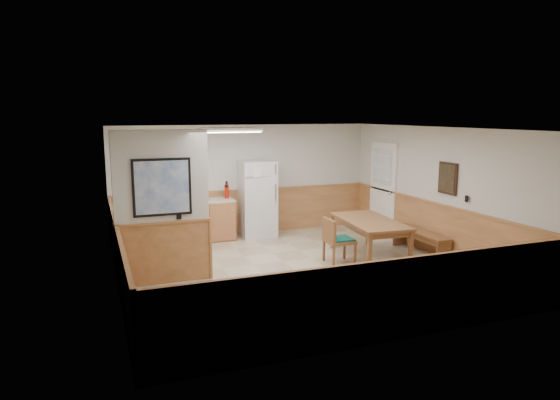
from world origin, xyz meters
name	(u,v)px	position (x,y,z in m)	size (l,w,h in m)	color
ground	(295,270)	(0.00, 0.00, 0.00)	(6.00, 6.00, 0.00)	tan
ceiling	(296,129)	(0.00, 0.00, 2.50)	(6.00, 6.00, 0.02)	white
back_wall	(245,180)	(0.00, 3.00, 1.25)	(6.00, 0.02, 2.50)	silver
right_wall	(438,192)	(3.00, 0.00, 1.25)	(0.02, 6.00, 2.50)	silver
left_wall	(114,213)	(-3.00, 0.00, 1.25)	(0.02, 6.00, 2.50)	silver
wainscot_back	(246,212)	(0.00, 2.98, 0.50)	(6.00, 0.04, 1.00)	tan
wainscot_right	(435,229)	(2.98, 0.00, 0.50)	(0.04, 6.00, 1.00)	tan
wainscot_left	(118,261)	(-2.98, 0.00, 0.50)	(0.04, 6.00, 1.00)	tan
partition_wall	(162,209)	(-2.25, 0.19, 1.23)	(1.50, 0.20, 2.50)	silver
kitchen_counter	(197,220)	(-1.21, 2.68, 0.46)	(2.20, 0.61, 1.00)	#B26B3F
exterior_door	(383,188)	(2.96, 1.90, 1.05)	(0.07, 1.02, 2.15)	white
kitchen_window	(151,171)	(-2.10, 2.98, 1.55)	(0.80, 0.04, 1.00)	white
wall_painting	(448,178)	(2.97, -0.30, 1.55)	(0.04, 0.50, 0.60)	black
fluorescent_fixture	(230,130)	(-0.80, 1.30, 2.45)	(1.20, 0.30, 0.09)	white
refrigerator	(257,199)	(0.17, 2.63, 0.86)	(0.79, 0.74, 1.71)	silver
dining_table	(369,225)	(1.62, 0.21, 0.66)	(1.09, 1.92, 0.75)	brown
dining_bench	(421,237)	(2.74, 0.12, 0.34)	(0.33, 1.50, 0.45)	brown
dining_chair	(335,238)	(0.85, 0.13, 0.49)	(0.70, 0.50, 0.85)	brown
fire_extinguisher	(227,191)	(-0.52, 2.70, 1.07)	(0.12, 0.12, 0.38)	#B51A09
soap_bottle	(152,198)	(-2.13, 2.71, 1.00)	(0.07, 0.07, 0.21)	#198B32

